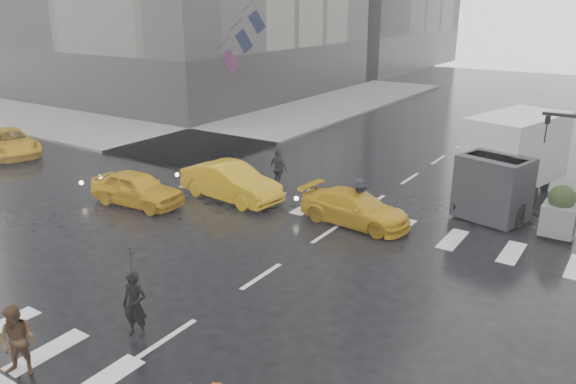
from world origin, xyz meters
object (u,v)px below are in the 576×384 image
Objects in this scene: taxi_mid at (231,182)px; pedestrian_brown at (18,341)px; box_truck at (510,158)px; taxi_front at (137,188)px.

pedestrian_brown is at bearing -157.70° from taxi_mid.
box_truck reaches higher than pedestrian_brown.
box_truck is at bearing -52.45° from taxi_mid.
taxi_mid is at bearing 77.26° from pedestrian_brown.
box_truck reaches higher than taxi_front.
pedestrian_brown is 18.98m from box_truck.
taxi_mid is at bearing -133.36° from box_truck.
box_truck reaches higher than taxi_mid.
pedestrian_brown is at bearing -94.47° from box_truck.
taxi_front is 15.36m from box_truck.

